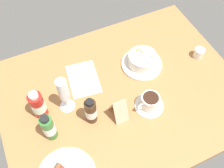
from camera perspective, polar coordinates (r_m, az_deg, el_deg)
ground_plane at (r=120.00cm, az=2.19°, el=-2.21°), size 110.00×84.00×3.00cm
porridge_bowl at (r=125.90cm, az=6.72°, el=5.17°), size 19.96×19.96×7.82cm
cutlery_setting at (r=123.10cm, az=-6.32°, el=1.05°), size 16.10×21.23×0.90cm
coffee_cup at (r=113.30cm, az=8.35°, el=-4.00°), size 13.33×12.95×7.10cm
creamer_jug at (r=136.54cm, az=18.68°, el=6.57°), size 4.98×6.01×5.52cm
wine_glass at (r=106.27cm, az=-10.76°, el=-1.60°), size 6.67×6.67×19.31cm
sauce_bottle_brown at (r=106.39cm, az=-4.71°, el=-6.05°), size 5.00×5.00×14.99cm
sauce_bottle_green at (r=105.41cm, az=-13.87°, el=-9.37°), size 5.13×5.13×15.76cm
sauce_bottle_red at (r=111.26cm, az=-16.09°, el=-4.51°), size 6.00×6.00×15.74cm
menu_card at (r=108.15cm, az=1.55°, el=-5.41°), size 5.96×8.95×11.25cm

